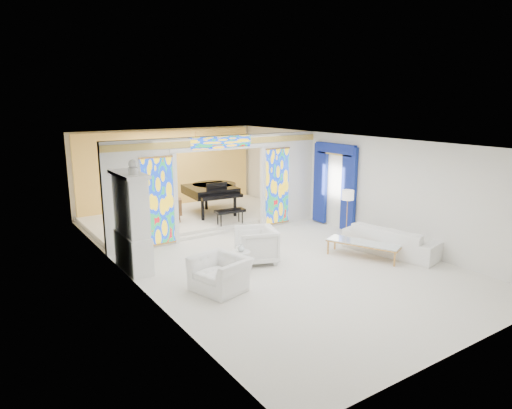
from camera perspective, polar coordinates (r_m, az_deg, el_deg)
floor at (r=12.44m, az=0.20°, el=-5.93°), size 12.00×12.00×0.00m
ceiling at (r=11.81m, az=0.22°, el=7.97°), size 7.00×12.00×0.02m
wall_back at (r=17.26m, az=-11.01°, el=4.31°), size 7.00×0.02×3.00m
wall_front at (r=7.98m, az=25.20°, el=-6.79°), size 7.00×0.02×3.00m
wall_left at (r=10.54m, az=-15.79°, el=-1.41°), size 0.02×12.00×3.00m
wall_right at (r=14.25m, az=11.98°, el=2.47°), size 0.02×12.00×3.00m
partition_wall at (r=13.68m, az=-4.47°, el=2.93°), size 7.00×0.22×3.00m
stained_glass_left at (r=12.80m, az=-12.15°, el=0.37°), size 0.90×0.04×2.40m
stained_glass_right at (r=14.74m, az=2.66°, el=2.29°), size 0.90×0.04×2.40m
stained_glass_transom at (r=13.43m, az=-4.33°, el=7.77°), size 2.00×0.04×0.34m
alcove_platform at (r=15.84m, az=-8.11°, el=-1.56°), size 6.80×3.80×0.18m
gold_curtain_back at (r=17.15m, az=-10.85°, el=4.26°), size 6.70×0.10×2.90m
chandelier at (r=15.41m, az=-7.56°, el=7.35°), size 0.48×0.48×0.30m
blue_drapes at (r=14.66m, az=9.77°, el=3.16°), size 0.14×1.85×2.65m
china_cabinet at (r=11.26m, az=-15.27°, el=-2.21°), size 0.56×1.46×2.72m
armchair_left at (r=9.98m, az=-4.50°, el=-8.61°), size 1.25×1.35×0.73m
armchair_right at (r=11.55m, az=0.02°, el=-5.10°), size 1.25×1.23×0.90m
sofa at (r=12.78m, az=16.61°, el=-4.22°), size 1.52×2.70×0.74m
side_table at (r=10.85m, az=-1.86°, el=-6.81°), size 0.58×0.58×0.55m
vase at (r=10.76m, az=-1.87°, el=-5.41°), size 0.22×0.22×0.18m
coffee_table at (r=12.21m, az=13.29°, el=-4.75°), size 1.31×1.95×0.42m
floor_lamp at (r=13.64m, az=11.39°, el=0.88°), size 0.35×0.35×1.45m
grand_piano at (r=15.88m, az=-5.42°, el=1.81°), size 2.02×2.98×1.17m
tv_console at (r=14.87m, az=-10.53°, el=-0.32°), size 0.76×0.64×0.75m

